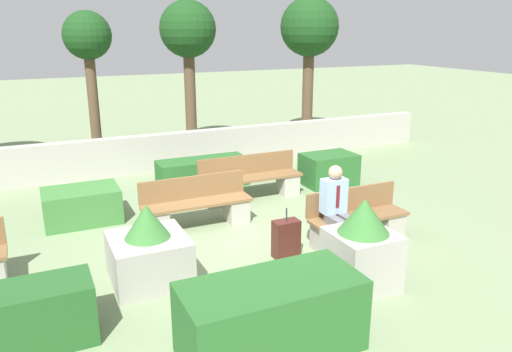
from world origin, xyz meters
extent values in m
plane|color=gray|center=(0.00, 0.00, 0.00)|extent=(60.00, 60.00, 0.00)
cube|color=#ADA89E|center=(0.00, 4.65, 0.45)|extent=(14.93, 0.30, 0.90)
cube|color=brown|center=(1.67, -0.90, 0.45)|extent=(1.68, 0.44, 0.05)
cube|color=brown|center=(1.67, -0.65, 0.67)|extent=(1.68, 0.04, 0.40)
cube|color=#ADA89E|center=(1.06, -0.90, 0.21)|extent=(0.36, 0.40, 0.42)
cube|color=#ADA89E|center=(2.28, -0.90, 0.21)|extent=(0.36, 0.40, 0.42)
cube|color=brown|center=(1.00, 1.77, 0.45)|extent=(2.11, 0.44, 0.05)
cube|color=brown|center=(1.00, 2.01, 0.67)|extent=(2.11, 0.04, 0.40)
cube|color=#ADA89E|center=(0.17, 1.77, 0.21)|extent=(0.36, 0.40, 0.42)
cube|color=#ADA89E|center=(1.82, 1.77, 0.21)|extent=(0.36, 0.40, 0.42)
cube|color=brown|center=(-0.46, 0.80, 0.45)|extent=(1.91, 0.44, 0.05)
cube|color=brown|center=(-0.46, 1.04, 0.67)|extent=(1.91, 0.04, 0.40)
cube|color=#ADA89E|center=(-1.19, 0.80, 0.21)|extent=(0.36, 0.40, 0.42)
cube|color=#ADA89E|center=(0.26, 0.80, 0.21)|extent=(0.36, 0.40, 0.42)
cube|color=slate|center=(1.08, -1.11, 0.54)|extent=(0.14, 0.46, 0.13)
cube|color=slate|center=(1.28, -1.11, 0.54)|extent=(0.14, 0.46, 0.13)
cube|color=slate|center=(1.06, -1.34, 0.30)|extent=(0.11, 0.11, 0.60)
cube|color=slate|center=(1.30, -1.34, 0.30)|extent=(0.11, 0.11, 0.60)
cube|color=#9EBCE0|center=(1.18, -0.87, 0.87)|extent=(0.38, 0.22, 0.54)
sphere|color=tan|center=(1.18, -0.89, 1.25)|extent=(0.21, 0.21, 0.21)
cube|color=maroon|center=(1.18, -0.98, 0.89)|extent=(0.06, 0.01, 0.35)
cube|color=#286028|center=(0.37, 3.00, 0.31)|extent=(1.93, 0.69, 0.61)
cube|color=#235623|center=(-3.40, -1.62, 0.35)|extent=(1.79, 0.64, 0.70)
cube|color=#286028|center=(-0.85, -2.80, 0.41)|extent=(1.93, 0.88, 0.82)
cube|color=#3D7A38|center=(-2.25, 1.95, 0.31)|extent=(1.30, 0.88, 0.61)
cube|color=#286028|center=(2.96, 1.99, 0.34)|extent=(1.14, 0.79, 0.68)
cube|color=#ADA89E|center=(-1.67, -0.74, 0.33)|extent=(1.01, 1.01, 0.65)
cone|color=#387533|center=(-1.67, -0.74, 0.89)|extent=(0.61, 0.61, 0.47)
cube|color=#ADA89E|center=(0.87, -2.05, 0.39)|extent=(0.82, 0.82, 0.77)
cone|color=#387533|center=(0.87, -2.05, 1.01)|extent=(0.68, 0.68, 0.46)
cube|color=#471E19|center=(0.38, -0.85, 0.29)|extent=(0.39, 0.22, 0.59)
cylinder|color=#333338|center=(0.38, -0.85, 0.69)|extent=(0.02, 0.02, 0.20)
cylinder|color=brown|center=(-1.42, 5.88, 1.42)|extent=(0.25, 0.25, 2.85)
sphere|color=#194219|center=(-1.42, 5.88, 3.16)|extent=(1.15, 1.15, 1.15)
cylinder|color=brown|center=(1.25, 6.48, 1.44)|extent=(0.31, 0.31, 2.88)
sphere|color=#194219|center=(1.25, 6.48, 3.30)|extent=(1.52, 1.52, 1.52)
cylinder|color=brown|center=(5.00, 6.41, 1.44)|extent=(0.33, 0.33, 2.88)
sphere|color=#194219|center=(5.00, 6.41, 3.36)|extent=(1.74, 1.74, 1.74)
camera|label=1|loc=(-2.94, -6.93, 3.36)|focal=35.00mm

